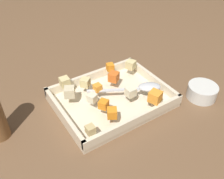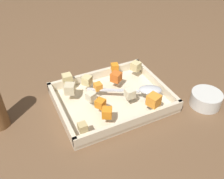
# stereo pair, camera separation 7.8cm
# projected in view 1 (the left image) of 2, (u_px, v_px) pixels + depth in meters

# --- Properties ---
(ground_plane) EXTENTS (4.00, 4.00, 0.00)m
(ground_plane) POSITION_uv_depth(u_px,v_px,m) (113.00, 102.00, 0.82)
(ground_plane) COLOR brown
(baking_dish) EXTENTS (0.35, 0.27, 0.05)m
(baking_dish) POSITION_uv_depth(u_px,v_px,m) (112.00, 100.00, 0.80)
(baking_dish) COLOR beige
(baking_dish) RESTS_ON ground_plane
(carrot_chunk_under_handle) EXTENTS (0.03, 0.03, 0.02)m
(carrot_chunk_under_handle) POSITION_uv_depth(u_px,v_px,m) (110.00, 67.00, 0.87)
(carrot_chunk_under_handle) COLOR orange
(carrot_chunk_under_handle) RESTS_ON baking_dish
(carrot_chunk_near_right) EXTENTS (0.04, 0.04, 0.03)m
(carrot_chunk_near_right) POSITION_uv_depth(u_px,v_px,m) (155.00, 97.00, 0.74)
(carrot_chunk_near_right) COLOR orange
(carrot_chunk_near_right) RESTS_ON baking_dish
(carrot_chunk_corner_sw) EXTENTS (0.02, 0.02, 0.02)m
(carrot_chunk_corner_sw) POSITION_uv_depth(u_px,v_px,m) (98.00, 88.00, 0.78)
(carrot_chunk_corner_sw) COLOR orange
(carrot_chunk_corner_sw) RESTS_ON baking_dish
(carrot_chunk_corner_se) EXTENTS (0.04, 0.04, 0.03)m
(carrot_chunk_corner_se) POSITION_uv_depth(u_px,v_px,m) (112.00, 113.00, 0.69)
(carrot_chunk_corner_se) COLOR orange
(carrot_chunk_corner_se) RESTS_ON baking_dish
(carrot_chunk_corner_nw) EXTENTS (0.04, 0.04, 0.03)m
(carrot_chunk_corner_nw) POSITION_uv_depth(u_px,v_px,m) (114.00, 77.00, 0.82)
(carrot_chunk_corner_nw) COLOR orange
(carrot_chunk_corner_nw) RESTS_ON baking_dish
(carrot_chunk_mid_left) EXTENTS (0.03, 0.03, 0.03)m
(carrot_chunk_mid_left) POSITION_uv_depth(u_px,v_px,m) (103.00, 104.00, 0.72)
(carrot_chunk_mid_left) COLOR orange
(carrot_chunk_mid_left) RESTS_ON baking_dish
(potato_chunk_rim_edge) EXTENTS (0.03, 0.03, 0.03)m
(potato_chunk_rim_edge) POSITION_uv_depth(u_px,v_px,m) (65.00, 82.00, 0.80)
(potato_chunk_rim_edge) COLOR #E0CC89
(potato_chunk_rim_edge) RESTS_ON baking_dish
(potato_chunk_heap_side) EXTENTS (0.04, 0.04, 0.03)m
(potato_chunk_heap_side) POSITION_uv_depth(u_px,v_px,m) (131.00, 65.00, 0.88)
(potato_chunk_heap_side) COLOR #E0CC89
(potato_chunk_heap_side) RESTS_ON baking_dish
(potato_chunk_mid_right) EXTENTS (0.02, 0.02, 0.02)m
(potato_chunk_mid_right) POSITION_uv_depth(u_px,v_px,m) (90.00, 130.00, 0.65)
(potato_chunk_mid_right) COLOR tan
(potato_chunk_mid_right) RESTS_ON baking_dish
(potato_chunk_front_center) EXTENTS (0.04, 0.04, 0.03)m
(potato_chunk_front_center) POSITION_uv_depth(u_px,v_px,m) (85.00, 82.00, 0.80)
(potato_chunk_front_center) COLOR #E0CC89
(potato_chunk_front_center) RESTS_ON baking_dish
(potato_chunk_far_right) EXTENTS (0.03, 0.03, 0.02)m
(potato_chunk_far_right) POSITION_uv_depth(u_px,v_px,m) (92.00, 98.00, 0.74)
(potato_chunk_far_right) COLOR beige
(potato_chunk_far_right) RESTS_ON baking_dish
(potato_chunk_heap_top) EXTENTS (0.04, 0.04, 0.03)m
(potato_chunk_heap_top) POSITION_uv_depth(u_px,v_px,m) (70.00, 92.00, 0.76)
(potato_chunk_heap_top) COLOR beige
(potato_chunk_heap_top) RESTS_ON baking_dish
(potato_chunk_far_left) EXTENTS (0.03, 0.03, 0.03)m
(potato_chunk_far_left) POSITION_uv_depth(u_px,v_px,m) (131.00, 92.00, 0.76)
(potato_chunk_far_left) COLOR beige
(potato_chunk_far_left) RESTS_ON baking_dish
(serving_spoon) EXTENTS (0.22, 0.14, 0.02)m
(serving_spoon) POSITION_uv_depth(u_px,v_px,m) (145.00, 87.00, 0.79)
(serving_spoon) COLOR silver
(serving_spoon) RESTS_ON baking_dish
(small_prep_bowl) EXTENTS (0.10, 0.10, 0.05)m
(small_prep_bowl) POSITION_uv_depth(u_px,v_px,m) (202.00, 92.00, 0.82)
(small_prep_bowl) COLOR silver
(small_prep_bowl) RESTS_ON ground_plane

